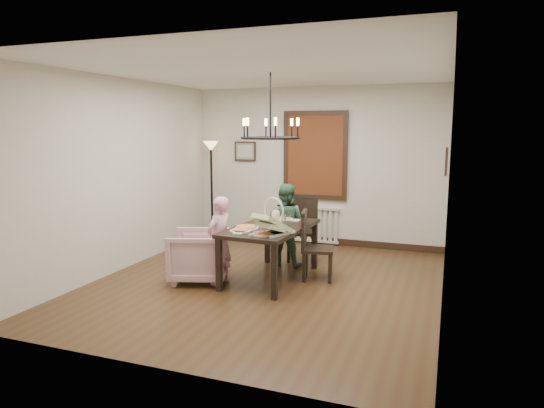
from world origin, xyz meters
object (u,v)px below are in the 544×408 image
Objects in this scene: dining_table at (270,232)px; drinking_glass at (273,223)px; seated_man at (285,231)px; elderly_woman at (219,248)px; chair_right at (318,245)px; armchair at (198,256)px; chair_far at (302,228)px; baby_bouncer at (272,222)px; floor_lamp at (212,192)px.

drinking_glass is (0.06, -0.07, 0.15)m from dining_table.
seated_man is 7.80× the size of drinking_glass.
chair_right is at bearing 131.16° from elderly_woman.
seated_man is (0.54, 1.15, 0.03)m from elderly_woman.
armchair is 0.78× the size of elderly_woman.
chair_far is 1.06× the size of elderly_woman.
seated_man is (-0.65, 0.52, 0.04)m from chair_right.
baby_bouncer reaches higher than chair_far.
floor_lamp is at bearing 145.76° from chair_far.
elderly_woman is 0.55× the size of floor_lamp.
chair_right reaches higher than armchair.
baby_bouncer is at bearing -70.53° from drinking_glass.
baby_bouncer is (0.24, -1.23, 0.39)m from seated_man.
baby_bouncer reaches higher than seated_man.
elderly_woman reaches higher than drinking_glass.
drinking_glass is at bearing 99.65° from seated_man.
armchair is 1.12m from drinking_glass.
dining_table is 0.76m from seated_man.
armchair is 2.59m from floor_lamp.
elderly_woman is at bearing 67.72° from seated_man.
baby_bouncer is at bearing -49.02° from floor_lamp.
baby_bouncer is at bearing -98.56° from chair_far.
elderly_woman is 0.89m from baby_bouncer.
floor_lamp is at bearing -29.67° from seated_man.
chair_far reaches higher than dining_table.
seated_man reaches higher than drinking_glass.
armchair is at bearing 101.01° from chair_right.
dining_table is 1.71× the size of chair_right.
drinking_glass is 2.79m from floor_lamp.
floor_lamp is (-2.51, 1.71, 0.42)m from chair_right.
dining_table is 0.58m from baby_bouncer.
elderly_woman is 1.97× the size of baby_bouncer.
floor_lamp reaches higher than armchair.
floor_lamp reaches higher than drinking_glass.
elderly_woman is (0.33, -0.00, 0.14)m from armchair.
elderly_woman is 7.34× the size of drinking_glass.
elderly_woman is 2.71m from floor_lamp.
elderly_woman reaches higher than armchair.
seated_man is at bearing 124.23° from armchair.
armchair is (-1.04, -1.47, -0.17)m from chair_far.
baby_bouncer is at bearing 104.08° from seated_man.
chair_far is at bearing 86.88° from dining_table.
drinking_glass is at bearing -45.70° from floor_lamp.
chair_right is 0.99× the size of elderly_woman.
floor_lamp is (-1.89, 1.93, 0.24)m from dining_table.
elderly_woman reaches higher than dining_table.
seated_man is at bearing 168.23° from elderly_woman.
dining_table is at bearing 95.71° from seated_man.
chair_far reaches higher than drinking_glass.
elderly_woman is (-0.71, -1.48, -0.03)m from chair_far.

